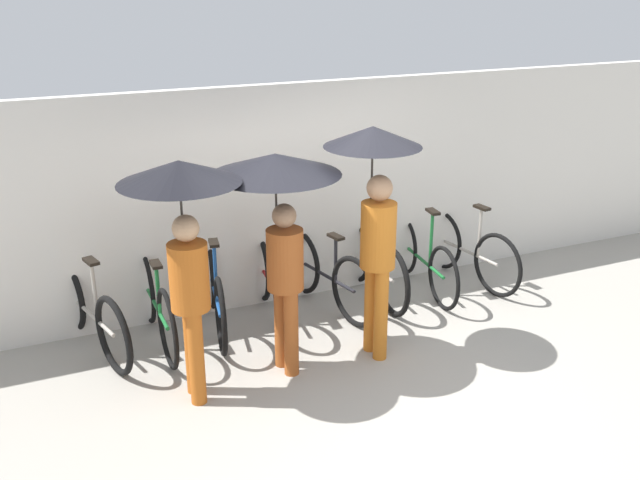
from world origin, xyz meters
name	(u,v)px	position (x,y,z in m)	size (l,w,h in m)	color
ground_plane	(376,393)	(0.00, 0.00, 0.00)	(30.00, 30.00, 0.00)	#9E998E
back_wall	(283,195)	(0.00, 2.15, 1.17)	(12.19, 0.12, 2.34)	silver
parked_bicycle_0	(90,313)	(-2.10, 1.78, 0.38)	(0.60, 1.78, 0.99)	black
parked_bicycle_1	(156,305)	(-1.50, 1.68, 0.39)	(0.44, 1.75, 1.11)	black
parked_bicycle_2	(215,292)	(-0.90, 1.74, 0.39)	(0.50, 1.76, 1.01)	black
parked_bicycle_3	(272,283)	(-0.30, 1.73, 0.38)	(0.44, 1.71, 0.98)	black
parked_bicycle_4	(326,274)	(0.30, 1.71, 0.39)	(0.50, 1.72, 0.97)	black
parked_bicycle_5	(373,264)	(0.90, 1.77, 0.38)	(0.44, 1.70, 0.97)	black
parked_bicycle_6	(422,258)	(1.50, 1.72, 0.37)	(0.44, 1.73, 1.07)	black
parked_bicycle_7	(467,250)	(2.09, 1.70, 0.38)	(0.44, 1.67, 1.00)	black
pedestrian_leading	(183,217)	(-1.40, 0.67, 1.58)	(0.98, 0.98, 2.02)	#B25619
pedestrian_center	(278,198)	(-0.56, 0.79, 1.60)	(1.12, 1.12, 1.97)	#9E4C1E
pedestrian_trailing	(375,188)	(0.31, 0.69, 1.61)	(0.87, 0.87, 2.14)	#C66B1E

